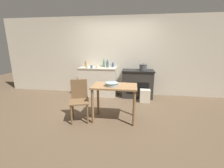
# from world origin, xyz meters

# --- Properties ---
(ground_plane) EXTENTS (14.00, 14.00, 0.00)m
(ground_plane) POSITION_xyz_m (0.00, 0.00, 0.00)
(ground_plane) COLOR brown
(wall_back) EXTENTS (8.00, 0.07, 2.55)m
(wall_back) POSITION_xyz_m (0.00, 1.58, 1.27)
(wall_back) COLOR beige
(wall_back) RESTS_ON ground_plane
(counter_cabinet) EXTENTS (1.22, 0.56, 0.93)m
(counter_cabinet) POSITION_xyz_m (-0.59, 1.28, 0.47)
(counter_cabinet) COLOR beige
(counter_cabinet) RESTS_ON ground_plane
(stove) EXTENTS (0.99, 0.58, 0.88)m
(stove) POSITION_xyz_m (0.71, 1.28, 0.44)
(stove) COLOR #2D2B28
(stove) RESTS_ON ground_plane
(work_table) EXTENTS (0.96, 0.59, 0.79)m
(work_table) POSITION_xyz_m (0.18, -0.37, 0.65)
(work_table) COLOR #997047
(work_table) RESTS_ON ground_plane
(chair) EXTENTS (0.50, 0.50, 0.90)m
(chair) POSITION_xyz_m (-0.59, -0.49, 0.49)
(chair) COLOR brown
(chair) RESTS_ON ground_plane
(flour_sack) EXTENTS (0.29, 0.20, 0.38)m
(flour_sack) POSITION_xyz_m (0.93, 0.82, 0.19)
(flour_sack) COLOR beige
(flour_sack) RESTS_ON ground_plane
(stock_pot) EXTENTS (0.24, 0.24, 0.21)m
(stock_pot) POSITION_xyz_m (0.86, 1.29, 0.97)
(stock_pot) COLOR #4C4C51
(stock_pot) RESTS_ON stove
(mixing_bowl_large) EXTENTS (0.29, 0.29, 0.07)m
(mixing_bowl_large) POSITION_xyz_m (0.13, -0.43, 0.83)
(mixing_bowl_large) COLOR #93A8B2
(mixing_bowl_large) RESTS_ON work_table
(bottle_far_left) EXTENTS (0.06, 0.06, 0.27)m
(bottle_far_left) POSITION_xyz_m (-0.42, 1.47, 1.04)
(bottle_far_left) COLOR #517F5B
(bottle_far_left) RESTS_ON counter_cabinet
(bottle_left) EXTENTS (0.08, 0.08, 0.25)m
(bottle_left) POSITION_xyz_m (-0.28, 1.36, 1.03)
(bottle_left) COLOR #3D5675
(bottle_left) RESTS_ON counter_cabinet
(bottle_mid_left) EXTENTS (0.07, 0.07, 0.16)m
(bottle_mid_left) POSITION_xyz_m (-0.12, 1.48, 1.00)
(bottle_mid_left) COLOR #3D5675
(bottle_mid_left) RESTS_ON counter_cabinet
(bottle_center_left) EXTENTS (0.06, 0.06, 0.22)m
(bottle_center_left) POSITION_xyz_m (-1.05, 1.44, 1.02)
(bottle_center_left) COLOR olive
(bottle_center_left) RESTS_ON counter_cabinet
(cup_center) EXTENTS (0.07, 0.07, 0.09)m
(cup_center) POSITION_xyz_m (-0.89, 1.10, 0.98)
(cup_center) COLOR beige
(cup_center) RESTS_ON counter_cabinet
(cup_center_right) EXTENTS (0.07, 0.07, 0.09)m
(cup_center_right) POSITION_xyz_m (-0.74, 1.08, 0.98)
(cup_center_right) COLOR #4C6B99
(cup_center_right) RESTS_ON counter_cabinet
(cup_mid_right) EXTENTS (0.09, 0.09, 0.08)m
(cup_mid_right) POSITION_xyz_m (-0.59, 1.21, 0.98)
(cup_mid_right) COLOR beige
(cup_mid_right) RESTS_ON counter_cabinet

